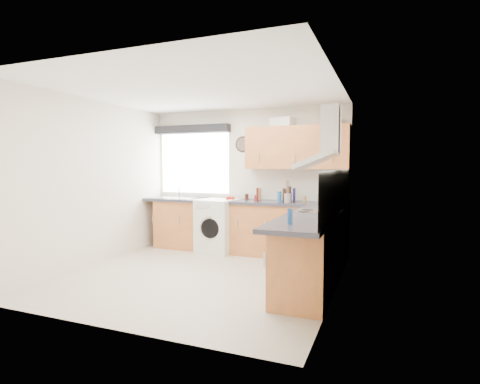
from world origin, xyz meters
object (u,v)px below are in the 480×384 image
at_px(upper_cabinets, 297,148).
at_px(washing_machine, 218,226).
at_px(extractor_hood, 324,144).
at_px(oven, 315,249).

height_order(upper_cabinets, washing_machine, upper_cabinets).
bearing_deg(extractor_hood, upper_cabinets, 116.13).
bearing_deg(upper_cabinets, extractor_hood, -63.87).
distance_m(oven, extractor_hood, 1.35).
relative_size(oven, washing_machine, 0.93).
distance_m(oven, washing_machine, 2.18).
xyz_separation_m(oven, washing_machine, (-1.88, 1.10, 0.03)).
height_order(extractor_hood, upper_cabinets, upper_cabinets).
relative_size(oven, extractor_hood, 1.09).
bearing_deg(upper_cabinets, washing_machine, -170.39).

